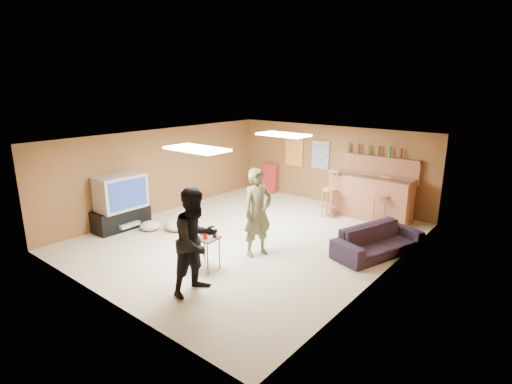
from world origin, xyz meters
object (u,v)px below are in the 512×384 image
Objects in this scene: tv_body at (121,192)px; bar_counter at (371,197)px; person_black at (196,241)px; tray_table at (206,252)px; person_olive at (258,213)px; sofa at (378,241)px.

tv_body reaches higher than bar_counter.
tv_body is at bearing 77.04° from person_black.
bar_counter is 3.22× the size of tray_table.
tray_table is at bearing 178.12° from person_olive.
tray_table is (-0.35, -1.08, -0.57)m from person_olive.
person_olive is at bearing 6.50° from person_black.
person_black is at bearing -158.71° from person_olive.
tv_body is 0.62× the size of person_olive.
sofa is (1.68, 3.32, -0.60)m from person_black.
bar_counter reaches higher than sofa.
bar_counter is 4.80m from tray_table.
person_black reaches higher than tv_body.
bar_counter is 2.31m from sofa.
person_olive is at bearing 148.48° from sofa.
tray_table is at bearing 158.66° from sofa.
bar_counter is at bearing 47.00° from tv_body.
tv_body is at bearing -133.00° from bar_counter.
sofa is at bearing 50.16° from tray_table.
person_olive is 2.83× the size of tray_table.
person_black reaches higher than bar_counter.
sofa is (5.22, 2.42, -0.62)m from tv_body.
tv_body is 3.09m from tray_table.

